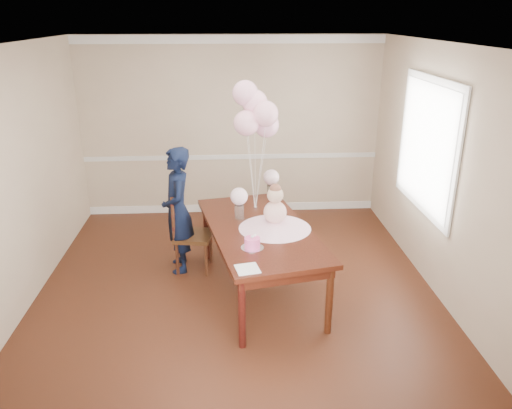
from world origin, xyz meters
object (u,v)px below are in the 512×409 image
dining_table_top (260,230)px  dining_chair_seat (194,236)px  birthday_cake (252,243)px  woman (178,210)px

dining_table_top → dining_chair_seat: size_ratio=4.83×
dining_table_top → birthday_cake: birthday_cake is taller
dining_table_top → birthday_cake: bearing=-114.0°
woman → birthday_cake: bearing=28.3°
dining_table_top → birthday_cake: (-0.11, -0.50, 0.09)m
birthday_cake → woman: woman is taller
dining_table_top → woman: 1.12m
dining_chair_seat → woman: 0.38m
dining_chair_seat → woman: woman is taller
woman → dining_chair_seat: bearing=74.1°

